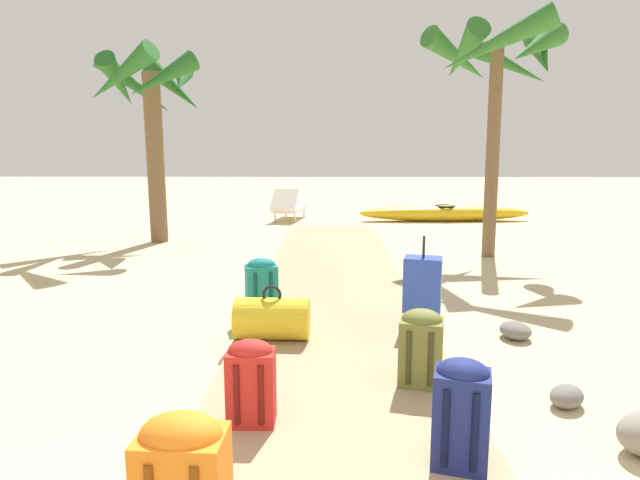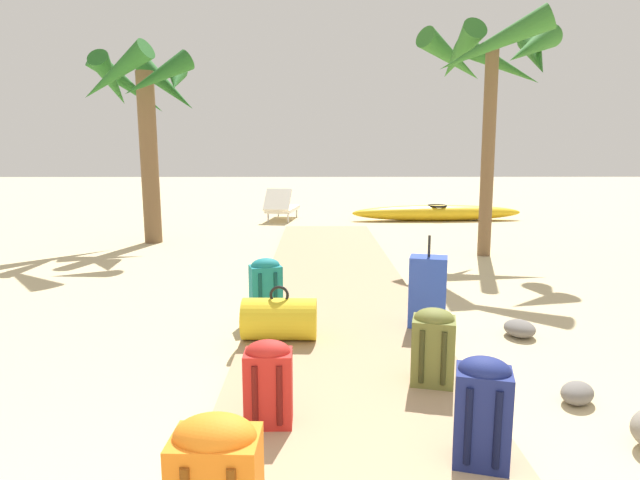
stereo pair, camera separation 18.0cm
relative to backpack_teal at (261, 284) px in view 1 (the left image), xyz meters
name	(u,v)px [view 1 (the left image)]	position (x,y,z in m)	size (l,w,h in m)	color
ground_plane	(334,320)	(0.71, 0.02, -0.37)	(60.00, 60.00, 0.00)	#CCB789
boardwalk	(334,290)	(0.71, 1.04, -0.33)	(1.72, 10.20, 0.08)	tan
backpack_teal	(261,284)	(0.00, 0.00, 0.00)	(0.35, 0.29, 0.55)	#197A7F
duffel_bag_yellow	(272,318)	(0.18, -0.71, -0.11)	(0.63, 0.37, 0.46)	gold
backpack_navy	(461,411)	(1.32, -2.52, 0.01)	(0.32, 0.28, 0.57)	navy
suitcase_blue	(422,292)	(1.50, -0.38, 0.03)	(0.38, 0.31, 0.83)	#2847B7
backpack_olive	(421,345)	(1.29, -1.57, -0.01)	(0.33, 0.31, 0.53)	olive
backpack_red	(251,380)	(0.21, -2.12, -0.02)	(0.27, 0.21, 0.51)	red
palm_tree_far_left	(150,99)	(-2.55, 4.60, 2.20)	(2.16, 2.34, 3.45)	brown
palm_tree_far_right	(497,65)	(3.20, 3.35, 2.57)	(2.22, 2.37, 3.61)	brown
lounge_chair	(289,207)	(-0.34, 7.74, -0.04)	(0.82, 1.61, 0.79)	white
kayak	(444,213)	(3.42, 7.65, -0.18)	(4.15, 0.79, 0.38)	gold
rock_right_far	(515,330)	(2.33, -0.45, -0.30)	(0.27, 0.32, 0.15)	slate
rock_right_mid	(567,396)	(2.22, -1.72, -0.30)	(0.27, 0.19, 0.14)	slate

